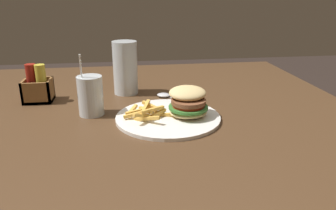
{
  "coord_description": "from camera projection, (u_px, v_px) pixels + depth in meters",
  "views": [
    {
      "loc": [
        -0.07,
        -0.98,
        1.07
      ],
      "look_at": [
        0.05,
        -0.1,
        0.75
      ],
      "focal_mm": 35.0,
      "sensor_mm": 36.0,
      "label": 1
    }
  ],
  "objects": [
    {
      "name": "dining_table",
      "position": [
        148.0,
        139.0,
        1.09
      ],
      "size": [
        1.34,
        1.23,
        0.71
      ],
      "color": "#4C331E",
      "rests_on": "ground_plane"
    },
    {
      "name": "meal_plate_near",
      "position": [
        176.0,
        111.0,
        0.96
      ],
      "size": [
        0.31,
        0.31,
        0.1
      ],
      "color": "white",
      "rests_on": "dining_table"
    },
    {
      "name": "condiment_caddy",
      "position": [
        38.0,
        88.0,
        1.1
      ],
      "size": [
        0.09,
        0.08,
        0.13
      ],
      "color": "brown",
      "rests_on": "dining_table"
    },
    {
      "name": "spoon",
      "position": [
        166.0,
        95.0,
        1.15
      ],
      "size": [
        0.15,
        0.1,
        0.01
      ],
      "rotation": [
        0.0,
        0.0,
        2.6
      ],
      "color": "silver",
      "rests_on": "dining_table"
    },
    {
      "name": "juice_glass",
      "position": [
        91.0,
        97.0,
        0.98
      ],
      "size": [
        0.08,
        0.08,
        0.19
      ],
      "color": "silver",
      "rests_on": "dining_table"
    },
    {
      "name": "beer_glass",
      "position": [
        125.0,
        70.0,
        1.17
      ],
      "size": [
        0.09,
        0.09,
        0.19
      ],
      "color": "silver",
      "rests_on": "dining_table"
    }
  ]
}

